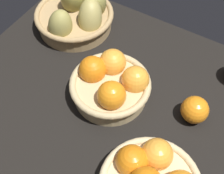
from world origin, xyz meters
The scene contains 4 objects.
market_tray centered at (0.00, 0.00, 1.50)cm, with size 84.00×72.00×3.00cm, color black.
basket_center centered at (0.19, 2.16, 7.59)cm, with size 21.54×21.54×10.93cm.
basket_far_left_pears centered at (-23.01, 19.10, 7.73)cm, with size 24.82×25.61×15.33cm.
loose_orange_side_gap centered at (21.87, 6.72, 6.56)cm, with size 7.12×7.12×7.12cm, color orange.
Camera 1 is at (25.91, -40.37, 74.39)cm, focal length 50.80 mm.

